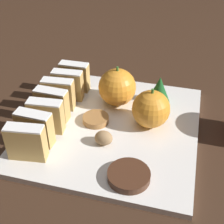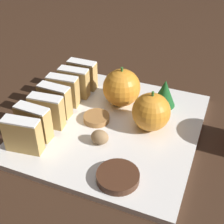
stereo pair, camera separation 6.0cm
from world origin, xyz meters
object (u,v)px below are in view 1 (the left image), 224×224
orange_near (151,109)px  walnut (103,138)px  chocolate_cookie (129,176)px  orange_far (117,87)px

orange_near → walnut: size_ratio=2.47×
orange_near → walnut: 0.11m
walnut → chocolate_cookie: (0.06, -0.07, -0.01)m
orange_near → orange_far: bearing=145.3°
orange_far → chocolate_cookie: 0.22m
walnut → chocolate_cookie: size_ratio=0.47×
orange_near → chocolate_cookie: orange_near is taller
orange_near → walnut: (-0.07, -0.08, -0.02)m
orange_far → orange_near: bearing=-34.7°
walnut → orange_near: bearing=46.6°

